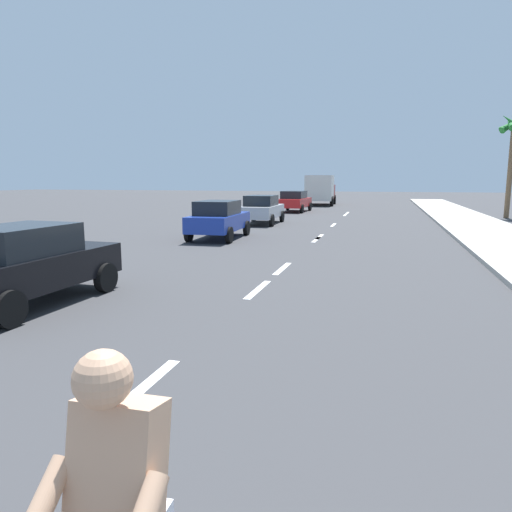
% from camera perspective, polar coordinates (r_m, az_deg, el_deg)
% --- Properties ---
extents(ground_plane, '(160.00, 160.00, 0.00)m').
position_cam_1_polar(ground_plane, '(16.37, 6.03, 0.82)').
color(ground_plane, '#38383A').
extents(lane_stripe_2, '(0.16, 1.80, 0.01)m').
position_cam_1_polar(lane_stripe_2, '(5.80, -13.95, -15.62)').
color(lane_stripe_2, white).
rests_on(lane_stripe_2, ground).
extents(lane_stripe_3, '(0.16, 1.80, 0.01)m').
position_cam_1_polar(lane_stripe_3, '(10.36, 0.24, -4.13)').
color(lane_stripe_3, white).
rests_on(lane_stripe_3, ground).
extents(lane_stripe_4, '(0.16, 1.80, 0.01)m').
position_cam_1_polar(lane_stripe_4, '(12.79, 3.27, -1.54)').
color(lane_stripe_4, white).
rests_on(lane_stripe_4, ground).
extents(lane_stripe_5, '(0.16, 1.80, 0.01)m').
position_cam_1_polar(lane_stripe_5, '(19.09, 7.43, 2.03)').
color(lane_stripe_5, white).
rests_on(lane_stripe_5, ground).
extents(lane_stripe_6, '(0.16, 1.80, 0.01)m').
position_cam_1_polar(lane_stripe_6, '(20.01, 7.81, 2.36)').
color(lane_stripe_6, white).
rests_on(lane_stripe_6, ground).
extents(lane_stripe_7, '(0.16, 1.80, 0.01)m').
position_cam_1_polar(lane_stripe_7, '(25.38, 9.50, 3.80)').
color(lane_stripe_7, white).
rests_on(lane_stripe_7, ground).
extents(lane_stripe_8, '(0.16, 1.80, 0.01)m').
position_cam_1_polar(lane_stripe_8, '(32.79, 10.91, 4.99)').
color(lane_stripe_8, white).
rests_on(lane_stripe_8, ground).
extents(lane_stripe_9, '(0.16, 1.80, 0.01)m').
position_cam_1_polar(lane_stripe_9, '(34.72, 11.18, 5.22)').
color(lane_stripe_9, white).
rests_on(lane_stripe_9, ground).
extents(parked_car_black, '(1.91, 3.89, 1.57)m').
position_cam_1_polar(parked_car_black, '(9.99, -26.43, -0.77)').
color(parked_car_black, black).
rests_on(parked_car_black, ground).
extents(parked_car_blue, '(1.97, 4.01, 1.57)m').
position_cam_1_polar(parked_car_blue, '(19.23, -4.61, 4.62)').
color(parked_car_blue, '#1E389E').
rests_on(parked_car_blue, ground).
extents(parked_car_silver, '(1.95, 4.08, 1.57)m').
position_cam_1_polar(parked_car_silver, '(25.65, 0.73, 5.85)').
color(parked_car_silver, '#B7BABF').
rests_on(parked_car_silver, ground).
extents(parked_car_red, '(2.13, 4.35, 1.57)m').
position_cam_1_polar(parked_car_red, '(35.47, 4.74, 6.81)').
color(parked_car_red, red).
rests_on(parked_car_red, ground).
extents(delivery_truck, '(2.90, 6.34, 2.80)m').
position_cam_1_polar(delivery_truck, '(44.96, 7.94, 8.14)').
color(delivery_truck, maroon).
rests_on(delivery_truck, ground).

